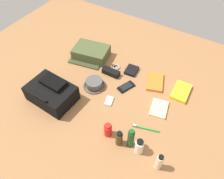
{
  "coord_description": "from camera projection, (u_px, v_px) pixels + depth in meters",
  "views": [
    {
      "loc": [
        -0.53,
        0.88,
        1.24
      ],
      "look_at": [
        0.0,
        0.0,
        0.04
      ],
      "focal_mm": 35.1,
      "sensor_mm": 36.0,
      "label": 1
    }
  ],
  "objects": [
    {
      "name": "toiletry_pouch",
      "position": [
        91.0,
        53.0,
        1.83
      ],
      "size": [
        0.31,
        0.29,
        0.09
      ],
      "color": "#47512D",
      "rests_on": "ground_plane"
    },
    {
      "name": "toothbrush",
      "position": [
        144.0,
        128.0,
        1.41
      ],
      "size": [
        0.17,
        0.06,
        0.02
      ],
      "color": "#198C33",
      "rests_on": "ground_plane"
    },
    {
      "name": "notepad",
      "position": [
        159.0,
        108.0,
        1.51
      ],
      "size": [
        0.14,
        0.17,
        0.02
      ],
      "primitive_type": "cube",
      "rotation": [
        0.0,
        0.0,
        0.21
      ],
      "color": "beige",
      "rests_on": "ground_plane"
    },
    {
      "name": "sunglasses_case",
      "position": [
        111.0,
        72.0,
        1.72
      ],
      "size": [
        0.14,
        0.06,
        0.04
      ],
      "primitive_type": "cube",
      "rotation": [
        0.0,
        0.0,
        0.01
      ],
      "color": "black",
      "rests_on": "ground_plane"
    },
    {
      "name": "travel_guidebook",
      "position": [
        155.0,
        82.0,
        1.67
      ],
      "size": [
        0.17,
        0.22,
        0.02
      ],
      "color": "orange",
      "rests_on": "ground_plane"
    },
    {
      "name": "cell_phone",
      "position": [
        126.0,
        87.0,
        1.64
      ],
      "size": [
        0.11,
        0.14,
        0.01
      ],
      "color": "black",
      "rests_on": "ground_plane"
    },
    {
      "name": "backpack",
      "position": [
        52.0,
        93.0,
        1.52
      ],
      "size": [
        0.33,
        0.24,
        0.15
      ],
      "color": "black",
      "rests_on": "ground_plane"
    },
    {
      "name": "media_player",
      "position": [
        109.0,
        101.0,
        1.55
      ],
      "size": [
        0.07,
        0.09,
        0.01
      ],
      "color": "#B7B7BC",
      "rests_on": "ground_plane"
    },
    {
      "name": "bucket_hat",
      "position": [
        94.0,
        84.0,
        1.63
      ],
      "size": [
        0.17,
        0.17,
        0.06
      ],
      "color": "#4E4E4E",
      "rests_on": "ground_plane"
    },
    {
      "name": "wristwatch",
      "position": [
        116.0,
        67.0,
        1.78
      ],
      "size": [
        0.07,
        0.06,
        0.01
      ],
      "color": "#99999E",
      "rests_on": "ground_plane"
    },
    {
      "name": "wallet",
      "position": [
        132.0,
        70.0,
        1.74
      ],
      "size": [
        0.1,
        0.12,
        0.02
      ],
      "primitive_type": "cube",
      "rotation": [
        0.0,
        0.0,
        0.09
      ],
      "color": "black",
      "rests_on": "ground_plane"
    },
    {
      "name": "paperback_novel",
      "position": [
        181.0,
        92.0,
        1.6
      ],
      "size": [
        0.12,
        0.19,
        0.03
      ],
      "color": "yellow",
      "rests_on": "ground_plane"
    },
    {
      "name": "shampoo_bottle",
      "position": [
        131.0,
        139.0,
        1.28
      ],
      "size": [
        0.04,
        0.04,
        0.17
      ],
      "color": "#19471E",
      "rests_on": "ground_plane"
    },
    {
      "name": "cologne_bottle",
      "position": [
        119.0,
        138.0,
        1.3
      ],
      "size": [
        0.04,
        0.04,
        0.12
      ],
      "color": "#473319",
      "rests_on": "ground_plane"
    },
    {
      "name": "toothpaste_tube",
      "position": [
        139.0,
        146.0,
        1.27
      ],
      "size": [
        0.05,
        0.05,
        0.12
      ],
      "color": "white",
      "rests_on": "ground_plane"
    },
    {
      "name": "ground_plane",
      "position": [
        112.0,
        94.0,
        1.62
      ],
      "size": [
        2.64,
        2.02,
        0.02
      ],
      "primitive_type": "cube",
      "color": "#9A683E",
      "rests_on": "ground"
    },
    {
      "name": "sunscreen_spray",
      "position": [
        108.0,
        130.0,
        1.35
      ],
      "size": [
        0.05,
        0.05,
        0.1
      ],
      "color": "red",
      "rests_on": "ground_plane"
    },
    {
      "name": "lotion_bottle",
      "position": [
        159.0,
        162.0,
        1.2
      ],
      "size": [
        0.04,
        0.04,
        0.14
      ],
      "color": "beige",
      "rests_on": "ground_plane"
    }
  ]
}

